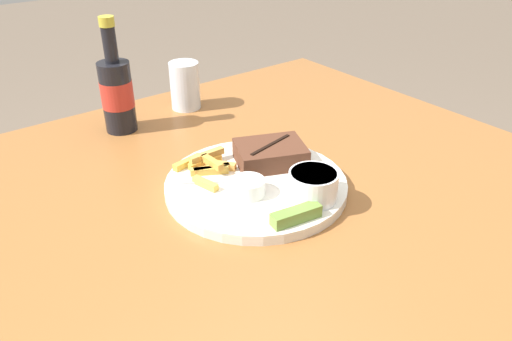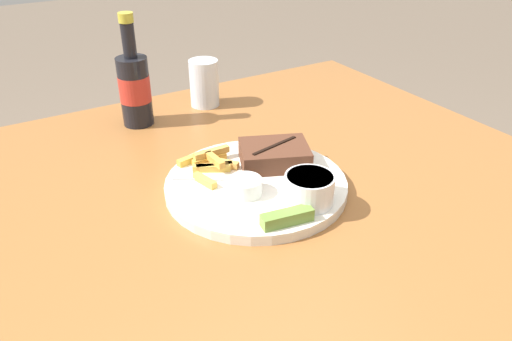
{
  "view_description": "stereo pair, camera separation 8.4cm",
  "coord_description": "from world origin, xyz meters",
  "px_view_note": "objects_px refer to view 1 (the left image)",
  "views": [
    {
      "loc": [
        -0.44,
        -0.58,
        1.24
      ],
      "look_at": [
        0.0,
        0.0,
        0.82
      ],
      "focal_mm": 35.0,
      "sensor_mm": 36.0,
      "label": 1
    },
    {
      "loc": [
        -0.37,
        -0.62,
        1.24
      ],
      "look_at": [
        0.0,
        0.0,
        0.82
      ],
      "focal_mm": 35.0,
      "sensor_mm": 36.0,
      "label": 2
    }
  ],
  "objects_px": {
    "knife_utensil": "(249,167)",
    "drinking_glass": "(185,86)",
    "coleslaw_cup": "(313,184)",
    "pickle_spear": "(296,215)",
    "steak_portion": "(270,154)",
    "fork_utensil": "(208,181)",
    "dipping_sauce_cup": "(248,186)",
    "dinner_plate": "(256,185)",
    "beer_bottle": "(117,92)"
  },
  "relations": [
    {
      "from": "steak_portion",
      "to": "beer_bottle",
      "type": "bearing_deg",
      "value": 112.71
    },
    {
      "from": "steak_portion",
      "to": "pickle_spear",
      "type": "relative_size",
      "value": 1.77
    },
    {
      "from": "coleslaw_cup",
      "to": "dipping_sauce_cup",
      "type": "distance_m",
      "value": 0.1
    },
    {
      "from": "dipping_sauce_cup",
      "to": "beer_bottle",
      "type": "xyz_separation_m",
      "value": [
        -0.04,
        0.39,
        0.05
      ]
    },
    {
      "from": "steak_portion",
      "to": "drinking_glass",
      "type": "bearing_deg",
      "value": 84.76
    },
    {
      "from": "knife_utensil",
      "to": "dinner_plate",
      "type": "bearing_deg",
      "value": -155.3
    },
    {
      "from": "dipping_sauce_cup",
      "to": "knife_utensil",
      "type": "distance_m",
      "value": 0.08
    },
    {
      "from": "steak_portion",
      "to": "dipping_sauce_cup",
      "type": "xyz_separation_m",
      "value": [
        -0.1,
        -0.06,
        -0.0
      ]
    },
    {
      "from": "dipping_sauce_cup",
      "to": "fork_utensil",
      "type": "height_order",
      "value": "dipping_sauce_cup"
    },
    {
      "from": "dinner_plate",
      "to": "steak_portion",
      "type": "xyz_separation_m",
      "value": [
        0.06,
        0.03,
        0.03
      ]
    },
    {
      "from": "steak_portion",
      "to": "knife_utensil",
      "type": "distance_m",
      "value": 0.05
    },
    {
      "from": "coleslaw_cup",
      "to": "knife_utensil",
      "type": "distance_m",
      "value": 0.14
    },
    {
      "from": "dinner_plate",
      "to": "drinking_glass",
      "type": "bearing_deg",
      "value": 76.67
    },
    {
      "from": "steak_portion",
      "to": "fork_utensil",
      "type": "xyz_separation_m",
      "value": [
        -0.13,
        0.01,
        -0.02
      ]
    },
    {
      "from": "coleslaw_cup",
      "to": "pickle_spear",
      "type": "height_order",
      "value": "coleslaw_cup"
    },
    {
      "from": "fork_utensil",
      "to": "dinner_plate",
      "type": "bearing_deg",
      "value": 0.0
    },
    {
      "from": "steak_portion",
      "to": "fork_utensil",
      "type": "relative_size",
      "value": 1.25
    },
    {
      "from": "steak_portion",
      "to": "dipping_sauce_cup",
      "type": "height_order",
      "value": "steak_portion"
    },
    {
      "from": "coleslaw_cup",
      "to": "pickle_spear",
      "type": "distance_m",
      "value": 0.07
    },
    {
      "from": "fork_utensil",
      "to": "beer_bottle",
      "type": "bearing_deg",
      "value": 126.0
    },
    {
      "from": "knife_utensil",
      "to": "drinking_glass",
      "type": "distance_m",
      "value": 0.36
    },
    {
      "from": "drinking_glass",
      "to": "dipping_sauce_cup",
      "type": "bearing_deg",
      "value": -107.2
    },
    {
      "from": "dipping_sauce_cup",
      "to": "dinner_plate",
      "type": "bearing_deg",
      "value": 35.63
    },
    {
      "from": "fork_utensil",
      "to": "dipping_sauce_cup",
      "type": "bearing_deg",
      "value": -31.94
    },
    {
      "from": "pickle_spear",
      "to": "coleslaw_cup",
      "type": "bearing_deg",
      "value": 25.74
    },
    {
      "from": "beer_bottle",
      "to": "drinking_glass",
      "type": "relative_size",
      "value": 2.2
    },
    {
      "from": "knife_utensil",
      "to": "drinking_glass",
      "type": "bearing_deg",
      "value": 33.7
    },
    {
      "from": "knife_utensil",
      "to": "pickle_spear",
      "type": "bearing_deg",
      "value": -146.95
    },
    {
      "from": "knife_utensil",
      "to": "drinking_glass",
      "type": "xyz_separation_m",
      "value": [
        0.08,
        0.35,
        0.03
      ]
    },
    {
      "from": "fork_utensil",
      "to": "knife_utensil",
      "type": "height_order",
      "value": "knife_utensil"
    },
    {
      "from": "dinner_plate",
      "to": "beer_bottle",
      "type": "xyz_separation_m",
      "value": [
        -0.08,
        0.37,
        0.08
      ]
    },
    {
      "from": "knife_utensil",
      "to": "drinking_glass",
      "type": "relative_size",
      "value": 1.21
    },
    {
      "from": "pickle_spear",
      "to": "knife_utensil",
      "type": "relative_size",
      "value": 0.63
    },
    {
      "from": "drinking_glass",
      "to": "beer_bottle",
      "type": "bearing_deg",
      "value": -173.21
    },
    {
      "from": "dinner_plate",
      "to": "fork_utensil",
      "type": "height_order",
      "value": "fork_utensil"
    },
    {
      "from": "coleslaw_cup",
      "to": "drinking_glass",
      "type": "xyz_separation_m",
      "value": [
        0.05,
        0.49,
        0.01
      ]
    },
    {
      "from": "steak_portion",
      "to": "knife_utensil",
      "type": "relative_size",
      "value": 1.12
    },
    {
      "from": "drinking_glass",
      "to": "fork_utensil",
      "type": "bearing_deg",
      "value": -115.13
    },
    {
      "from": "dipping_sauce_cup",
      "to": "coleslaw_cup",
      "type": "bearing_deg",
      "value": -44.34
    },
    {
      "from": "dinner_plate",
      "to": "knife_utensil",
      "type": "bearing_deg",
      "value": 68.64
    },
    {
      "from": "coleslaw_cup",
      "to": "knife_utensil",
      "type": "xyz_separation_m",
      "value": [
        -0.02,
        0.14,
        -0.02
      ]
    },
    {
      "from": "fork_utensil",
      "to": "knife_utensil",
      "type": "xyz_separation_m",
      "value": [
        0.08,
        -0.01,
        0.0
      ]
    },
    {
      "from": "dipping_sauce_cup",
      "to": "drinking_glass",
      "type": "distance_m",
      "value": 0.43
    },
    {
      "from": "dipping_sauce_cup",
      "to": "drinking_glass",
      "type": "xyz_separation_m",
      "value": [
        0.13,
        0.41,
        0.02
      ]
    },
    {
      "from": "steak_portion",
      "to": "drinking_glass",
      "type": "relative_size",
      "value": 1.35
    },
    {
      "from": "pickle_spear",
      "to": "beer_bottle",
      "type": "distance_m",
      "value": 0.5
    },
    {
      "from": "steak_portion",
      "to": "dipping_sauce_cup",
      "type": "distance_m",
      "value": 0.11
    },
    {
      "from": "dinner_plate",
      "to": "fork_utensil",
      "type": "bearing_deg",
      "value": 146.02
    },
    {
      "from": "beer_bottle",
      "to": "dinner_plate",
      "type": "bearing_deg",
      "value": -77.75
    },
    {
      "from": "dipping_sauce_cup",
      "to": "knife_utensil",
      "type": "bearing_deg",
      "value": 51.82
    }
  ]
}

